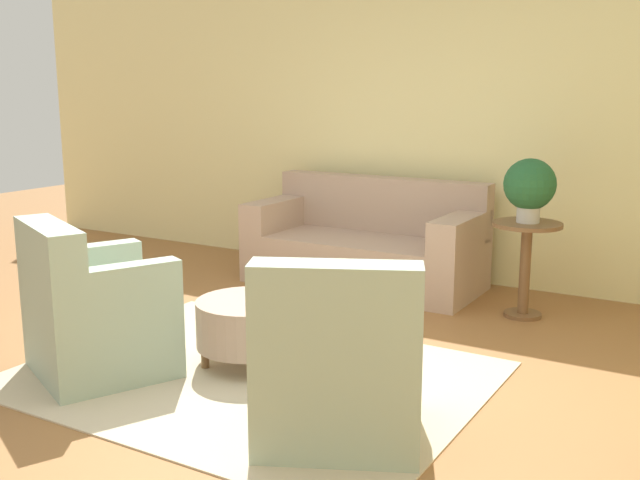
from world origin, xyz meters
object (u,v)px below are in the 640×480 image
side_table (526,254)px  potted_plant_on_side_table (530,186)px  couch (366,247)px  armchair_right (339,367)px  armchair_left (93,314)px  ottoman_table (250,323)px

side_table → potted_plant_on_side_table: (-0.00, 0.00, 0.50)m
couch → armchair_right: 2.96m
armchair_left → armchair_right: 1.67m
armchair_right → potted_plant_on_side_table: 2.52m
armchair_left → ottoman_table: armchair_left is taller
side_table → couch: bearing=170.1°
armchair_right → couch: bearing=114.5°
couch → potted_plant_on_side_table: potted_plant_on_side_table is taller
armchair_right → ottoman_table: armchair_right is taller
ottoman_table → potted_plant_on_side_table: potted_plant_on_side_table is taller
couch → armchair_left: size_ratio=1.97×
armchair_right → ottoman_table: size_ratio=1.53×
couch → side_table: couch is taller
armchair_right → potted_plant_on_side_table: size_ratio=2.15×
couch → armchair_right: bearing=-65.5°
couch → side_table: 1.48m
armchair_left → side_table: (1.89, 2.44, 0.11)m
armchair_left → side_table: armchair_left is taller
side_table → ottoman_table: bearing=-122.4°
potted_plant_on_side_table → ottoman_table: bearing=-122.4°
couch → potted_plant_on_side_table: (1.45, -0.25, 0.66)m
armchair_right → side_table: armchair_right is taller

